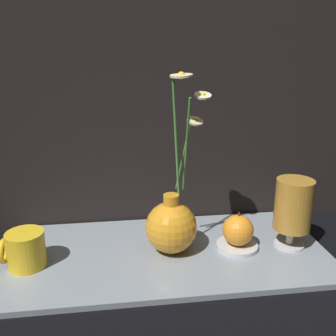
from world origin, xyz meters
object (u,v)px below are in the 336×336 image
Objects in this scene: yellow_mug at (25,250)px; orange_fruit at (238,230)px; tea_glass at (293,206)px; vase_with_flowers at (171,224)px.

yellow_mug is 0.45m from orange_fruit.
yellow_mug is at bearing -179.26° from tea_glass.
vase_with_flowers reaches higher than tea_glass.
orange_fruit is at bearing 177.68° from tea_glass.
tea_glass is (0.57, 0.01, 0.06)m from yellow_mug.
vase_with_flowers is 5.03× the size of orange_fruit.
orange_fruit is (0.45, 0.01, 0.01)m from yellow_mug.
tea_glass is at bearing -2.32° from orange_fruit.
vase_with_flowers is 4.46× the size of yellow_mug.
tea_glass is (0.27, -0.02, 0.03)m from vase_with_flowers.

